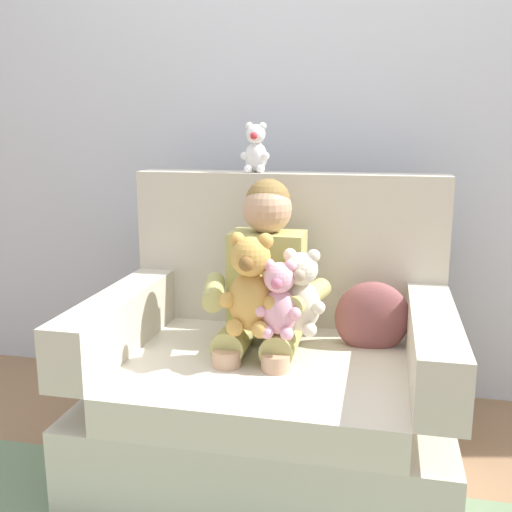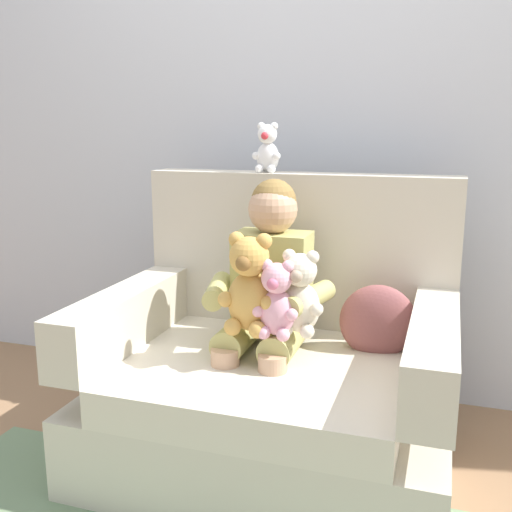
# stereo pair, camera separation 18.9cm
# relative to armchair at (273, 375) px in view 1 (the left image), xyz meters

# --- Properties ---
(ground_plane) EXTENTS (8.00, 8.00, 0.00)m
(ground_plane) POSITION_rel_armchair_xyz_m (0.00, -0.05, -0.30)
(ground_plane) COLOR #936D4C
(back_wall) EXTENTS (6.00, 0.10, 2.60)m
(back_wall) POSITION_rel_armchair_xyz_m (0.00, 0.68, 1.00)
(back_wall) COLOR silver
(back_wall) RESTS_ON ground
(armchair) EXTENTS (1.18, 0.89, 0.98)m
(armchair) POSITION_rel_armchair_xyz_m (0.00, 0.00, 0.00)
(armchair) COLOR beige
(armchair) RESTS_ON ground
(seated_child) EXTENTS (0.45, 0.39, 0.82)m
(seated_child) POSITION_rel_armchair_xyz_m (-0.04, 0.01, 0.31)
(seated_child) COLOR tan
(seated_child) RESTS_ON armchair
(plush_pink) EXTENTS (0.15, 0.12, 0.25)m
(plush_pink) POSITION_rel_armchair_xyz_m (0.05, -0.16, 0.32)
(plush_pink) COLOR #EAA8BC
(plush_pink) RESTS_ON armchair
(plush_cream) EXTENTS (0.16, 0.13, 0.27)m
(plush_cream) POSITION_rel_armchair_xyz_m (0.11, -0.11, 0.33)
(plush_cream) COLOR silver
(plush_cream) RESTS_ON armchair
(plush_honey) EXTENTS (0.19, 0.16, 0.32)m
(plush_honey) POSITION_rel_armchair_xyz_m (-0.05, -0.14, 0.36)
(plush_honey) COLOR gold
(plush_honey) RESTS_ON armchair
(plush_white_on_backrest) EXTENTS (0.11, 0.09, 0.19)m
(plush_white_on_backrest) POSITION_rel_armchair_xyz_m (-0.13, 0.31, 0.77)
(plush_white_on_backrest) COLOR white
(plush_white_on_backrest) RESTS_ON armchair
(throw_pillow) EXTENTS (0.27, 0.15, 0.26)m
(throw_pillow) POSITION_rel_armchair_xyz_m (0.33, 0.11, 0.20)
(throw_pillow) COLOR #8C4C4C
(throw_pillow) RESTS_ON armchair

